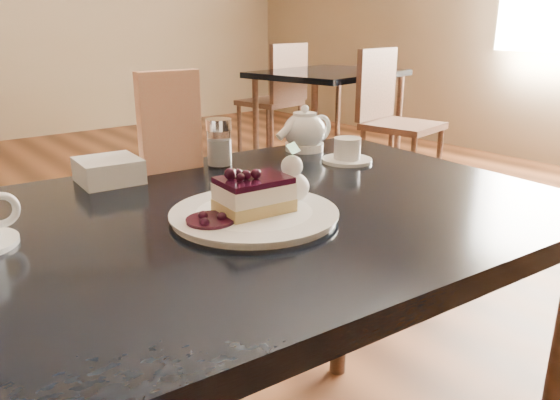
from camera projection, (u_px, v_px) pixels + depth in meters
main_table at (241, 251)px, 0.99m from camera, size 1.25×0.88×0.75m
dessert_plate at (254, 215)px, 0.92m from camera, size 0.28×0.28×0.01m
cheesecake_slice at (254, 195)px, 0.91m from camera, size 0.13×0.09×0.06m
whipped_cream at (292, 187)px, 0.96m from camera, size 0.06×0.06×0.05m
berry_sauce at (211, 220)px, 0.87m from camera, size 0.08×0.08×0.01m
tea_set at (313, 136)px, 1.38m from camera, size 0.16×0.27×0.10m
menu_card at (170, 122)px, 1.19m from camera, size 0.14×0.04×0.22m
sugar_shaker at (219, 142)px, 1.24m from camera, size 0.06×0.06×0.11m
napkin_stack at (109, 170)px, 1.13m from camera, size 0.13×0.13×0.05m
bg_table_far_right at (326, 163)px, 4.05m from camera, size 1.11×1.79×1.19m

